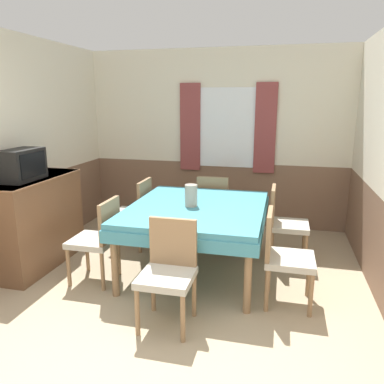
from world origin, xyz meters
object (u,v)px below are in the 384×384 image
at_px(chair_right_far, 284,221).
at_px(tv, 22,165).
at_px(dining_table, 197,214).
at_px(chair_left_far, 135,210).
at_px(chair_right_near, 283,254).
at_px(chair_left_near, 99,237).
at_px(vase, 191,195).
at_px(chair_head_near, 169,269).
at_px(sideboard, 37,222).
at_px(chair_head_window, 214,204).

xyz_separation_m(chair_right_far, tv, (-2.74, -0.93, 0.71)).
relative_size(dining_table, chair_left_far, 1.90).
height_order(chair_left_far, chair_right_near, same).
xyz_separation_m(chair_left_far, chair_right_far, (1.86, 0.00, 0.00)).
distance_m(dining_table, chair_left_near, 1.07).
bearing_deg(chair_left_near, vase, -61.41).
height_order(dining_table, chair_head_near, chair_head_near).
relative_size(chair_right_far, sideboard, 0.73).
xyz_separation_m(chair_head_window, chair_left_near, (-0.93, -1.54, 0.00)).
distance_m(chair_right_near, tv, 2.83).
height_order(chair_right_far, vase, vase).
xyz_separation_m(dining_table, tv, (-1.81, -0.43, 0.55)).
bearing_deg(tv, vase, 13.16).
bearing_deg(chair_left_near, tv, 85.80).
relative_size(chair_head_window, sideboard, 0.73).
bearing_deg(tv, chair_right_near, -1.35).
bearing_deg(sideboard, chair_left_near, -13.14).
relative_size(chair_head_window, chair_left_far, 1.00).
bearing_deg(chair_right_far, chair_right_near, 0.00).
distance_m(chair_left_far, tv, 1.47).
xyz_separation_m(chair_head_window, sideboard, (-1.80, -1.34, 0.03)).
bearing_deg(chair_left_far, tv, 136.69).
height_order(dining_table, chair_right_near, chair_right_near).
relative_size(dining_table, chair_right_near, 1.90).
xyz_separation_m(chair_head_near, sideboard, (-1.80, 0.75, 0.03)).
bearing_deg(tv, chair_left_near, -4.20).
distance_m(chair_right_far, sideboard, 2.84).
height_order(dining_table, chair_head_window, chair_head_window).
xyz_separation_m(chair_right_near, chair_left_near, (-1.86, 0.00, 0.00)).
bearing_deg(chair_head_window, chair_right_far, -30.36).
bearing_deg(sideboard, vase, 8.89).
relative_size(chair_head_window, chair_right_near, 1.00).
bearing_deg(chair_head_near, chair_right_far, -121.06).
height_order(chair_head_window, chair_left_near, same).
height_order(chair_left_far, sideboard, sideboard).
bearing_deg(dining_table, chair_head_near, -90.00).
bearing_deg(chair_right_near, dining_table, -118.25).
relative_size(dining_table, chair_left_near, 1.90).
relative_size(chair_right_near, vase, 3.77).
bearing_deg(chair_head_near, sideboard, -22.57).
height_order(chair_left_far, chair_right_far, same).
height_order(chair_head_near, sideboard, sideboard).
xyz_separation_m(chair_right_far, sideboard, (-2.73, -0.80, 0.03)).
bearing_deg(chair_right_near, chair_left_near, -90.00).
bearing_deg(chair_head_near, chair_left_near, -30.36).
relative_size(sideboard, tv, 2.52).
relative_size(chair_left_near, vase, 3.77).
xyz_separation_m(chair_left_near, vase, (0.87, 0.47, 0.38)).
bearing_deg(tv, chair_head_window, 39.24).
height_order(chair_head_window, sideboard, sideboard).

